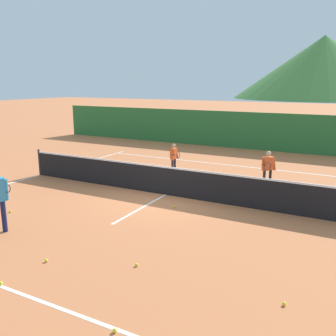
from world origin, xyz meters
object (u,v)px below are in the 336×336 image
(student_1, at_px, (268,166))
(tennis_ball_0, at_px, (10,211))
(tennis_ball_3, at_px, (174,207))
(tennis_ball_4, at_px, (115,330))
(tennis_ball_7, at_px, (46,261))
(tennis_net, at_px, (165,180))
(tennis_ball_5, at_px, (1,283))
(tennis_ball_9, at_px, (137,265))
(tennis_ball_2, at_px, (284,304))
(student_0, at_px, (174,155))

(student_1, bearing_deg, tennis_ball_0, -134.35)
(tennis_ball_3, relative_size, tennis_ball_4, 1.00)
(tennis_ball_3, distance_m, tennis_ball_7, 4.37)
(tennis_net, relative_size, tennis_ball_5, 170.40)
(tennis_ball_7, bearing_deg, student_1, 70.62)
(tennis_ball_4, relative_size, tennis_ball_5, 1.00)
(tennis_ball_0, distance_m, tennis_ball_9, 5.05)
(tennis_ball_2, bearing_deg, tennis_net, 135.95)
(tennis_net, distance_m, tennis_ball_2, 6.62)
(tennis_ball_3, distance_m, tennis_ball_5, 5.41)
(student_1, xyz_separation_m, tennis_ball_0, (-5.92, -6.05, -0.76))
(tennis_ball_2, relative_size, tennis_ball_3, 1.00)
(student_0, distance_m, tennis_ball_4, 10.09)
(tennis_net, height_order, student_1, student_1)
(tennis_net, distance_m, student_0, 3.08)
(student_0, xyz_separation_m, tennis_ball_3, (1.98, -3.89, -0.70))
(student_1, relative_size, tennis_ball_7, 19.40)
(tennis_net, distance_m, tennis_ball_4, 7.01)
(student_1, bearing_deg, student_0, 174.00)
(tennis_ball_2, bearing_deg, tennis_ball_4, -138.14)
(tennis_ball_3, distance_m, tennis_ball_4, 5.73)
(tennis_ball_7, distance_m, tennis_ball_9, 1.91)
(tennis_net, bearing_deg, tennis_ball_7, -89.51)
(student_1, relative_size, tennis_ball_5, 19.40)
(tennis_net, bearing_deg, tennis_ball_9, -68.51)
(tennis_ball_5, height_order, tennis_ball_7, same)
(tennis_ball_2, relative_size, tennis_ball_4, 1.00)
(student_0, bearing_deg, tennis_ball_9, -68.37)
(tennis_net, height_order, tennis_ball_2, tennis_net)
(tennis_ball_7, bearing_deg, tennis_ball_5, -93.56)
(tennis_ball_2, height_order, tennis_ball_9, same)
(tennis_ball_2, bearing_deg, tennis_ball_3, 137.75)
(tennis_ball_0, distance_m, tennis_ball_5, 4.17)
(student_1, distance_m, tennis_ball_9, 7.14)
(tennis_ball_2, bearing_deg, student_1, 105.64)
(tennis_ball_0, bearing_deg, student_0, 72.84)
(tennis_ball_2, height_order, tennis_ball_3, same)
(tennis_ball_4, distance_m, tennis_ball_9, 2.05)
(student_0, relative_size, tennis_ball_3, 17.93)
(tennis_ball_0, xyz_separation_m, tennis_ball_5, (3.12, -2.77, 0.00))
(student_1, relative_size, tennis_ball_2, 19.40)
(tennis_ball_0, bearing_deg, tennis_ball_2, -7.04)
(student_0, bearing_deg, tennis_ball_0, -107.16)
(student_0, distance_m, tennis_ball_5, 9.33)
(tennis_ball_7, bearing_deg, tennis_net, 90.49)
(tennis_net, bearing_deg, tennis_ball_0, -130.93)
(tennis_ball_2, relative_size, tennis_ball_5, 1.00)
(student_0, height_order, tennis_ball_3, student_0)
(tennis_ball_0, relative_size, tennis_ball_3, 1.00)
(tennis_ball_0, height_order, tennis_ball_7, same)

